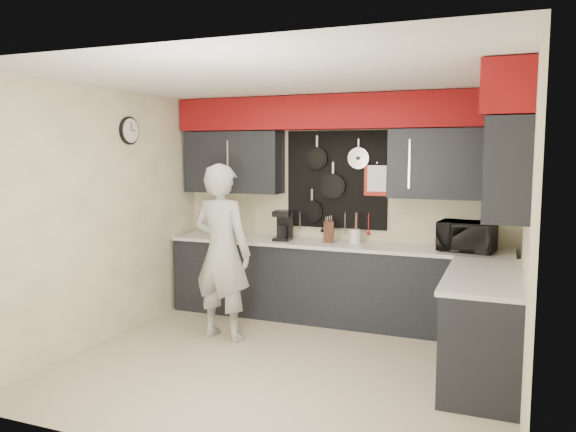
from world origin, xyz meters
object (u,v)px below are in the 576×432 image
at_px(knife_block, 329,232).
at_px(person, 222,252).
at_px(microwave, 467,236).
at_px(coffee_maker, 283,225).
at_px(utensil_crock, 355,236).

distance_m(knife_block, person, 1.32).
bearing_deg(person, microwave, -149.61).
bearing_deg(coffee_maker, microwave, -7.89).
bearing_deg(knife_block, person, -143.06).
xyz_separation_m(microwave, coffee_maker, (-2.07, -0.01, 0.02)).
distance_m(utensil_crock, person, 1.56).
relative_size(microwave, person, 0.31).
xyz_separation_m(microwave, person, (-2.36, -0.99, -0.16)).
xyz_separation_m(microwave, knife_block, (-1.51, 0.02, -0.03)).
height_order(microwave, utensil_crock, microwave).
xyz_separation_m(utensil_crock, coffee_maker, (-0.85, -0.09, 0.10)).
bearing_deg(microwave, knife_block, -172.97).
bearing_deg(person, knife_block, -122.15).
distance_m(knife_block, utensil_crock, 0.30).
bearing_deg(microwave, person, -149.36).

